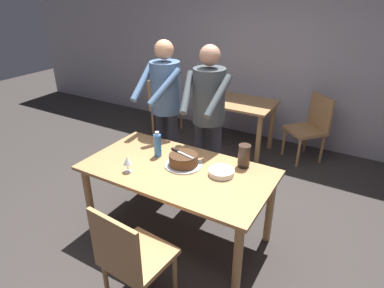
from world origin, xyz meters
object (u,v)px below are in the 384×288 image
(wine_glass_near, at_px, (127,161))
(person_standing_beside, at_px, (165,101))
(chair_near_side, at_px, (131,256))
(cake_knife, at_px, (178,151))
(background_table, at_px, (238,112))
(plate_stack, at_px, (221,172))
(background_chair_1, at_px, (165,105))
(hurricane_lamp, at_px, (244,156))
(main_dining_table, at_px, (177,179))
(person_cutting_cake, at_px, (208,111))
(water_bottle, at_px, (158,145))
(cake_on_platter, at_px, (184,160))
(background_chair_2, at_px, (310,126))

(wine_glass_near, relative_size, person_standing_beside, 0.08)
(person_standing_beside, xyz_separation_m, chair_near_side, (0.72, -1.52, -0.58))
(cake_knife, height_order, background_table, cake_knife)
(plate_stack, height_order, background_chair_1, background_chair_1)
(plate_stack, height_order, chair_near_side, chair_near_side)
(hurricane_lamp, relative_size, chair_near_side, 0.23)
(person_standing_beside, bearing_deg, cake_knife, -47.96)
(wine_glass_near, xyz_separation_m, person_standing_beside, (-0.25, 0.95, 0.22))
(main_dining_table, distance_m, cake_knife, 0.25)
(person_cutting_cake, height_order, background_chair_1, person_cutting_cake)
(water_bottle, bearing_deg, wine_glass_near, -98.38)
(cake_on_platter, xyz_separation_m, background_table, (-0.29, 1.95, -0.22))
(plate_stack, height_order, water_bottle, water_bottle)
(plate_stack, distance_m, background_table, 2.04)
(plate_stack, distance_m, person_standing_beside, 1.17)
(hurricane_lamp, bearing_deg, background_table, 114.25)
(cake_knife, xyz_separation_m, plate_stack, (0.43, 0.01, -0.09))
(main_dining_table, height_order, background_chair_2, background_chair_2)
(cake_on_platter, distance_m, plate_stack, 0.37)
(main_dining_table, relative_size, cake_on_platter, 4.92)
(plate_stack, bearing_deg, person_standing_beside, 148.81)
(person_cutting_cake, bearing_deg, cake_knife, -90.74)
(cake_knife, relative_size, background_table, 0.27)
(wine_glass_near, height_order, water_bottle, water_bottle)
(plate_stack, xyz_separation_m, background_chair_2, (0.31, 2.15, -0.28))
(cake_knife, relative_size, background_chair_1, 0.30)
(cake_knife, xyz_separation_m, hurricane_lamp, (0.54, 0.24, -0.01))
(person_standing_beside, relative_size, chair_near_side, 1.91)
(main_dining_table, distance_m, person_cutting_cake, 0.79)
(plate_stack, relative_size, background_chair_2, 0.24)
(hurricane_lamp, distance_m, background_table, 1.88)
(wine_glass_near, xyz_separation_m, background_chair_2, (1.03, 2.51, -0.36))
(hurricane_lamp, bearing_deg, person_cutting_cake, 148.37)
(plate_stack, bearing_deg, main_dining_table, -164.80)
(cake_on_platter, xyz_separation_m, person_standing_beside, (-0.61, 0.61, 0.27))
(plate_stack, relative_size, background_chair_1, 0.24)
(cake_knife, relative_size, person_standing_beside, 0.16)
(person_standing_beside, distance_m, chair_near_side, 1.78)
(hurricane_lamp, distance_m, person_cutting_cake, 0.66)
(background_chair_2, bearing_deg, plate_stack, -98.14)
(wine_glass_near, bearing_deg, background_table, 88.35)
(background_chair_2, bearing_deg, background_chair_1, -172.51)
(background_chair_1, bearing_deg, wine_glass_near, -62.54)
(chair_near_side, bearing_deg, water_bottle, 114.29)
(cake_knife, relative_size, person_cutting_cake, 0.16)
(water_bottle, relative_size, background_chair_2, 0.28)
(wine_glass_near, relative_size, background_table, 0.14)
(main_dining_table, xyz_separation_m, water_bottle, (-0.29, 0.11, 0.22))
(main_dining_table, bearing_deg, cake_on_platter, 77.32)
(background_chair_2, bearing_deg, person_standing_beside, -129.19)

